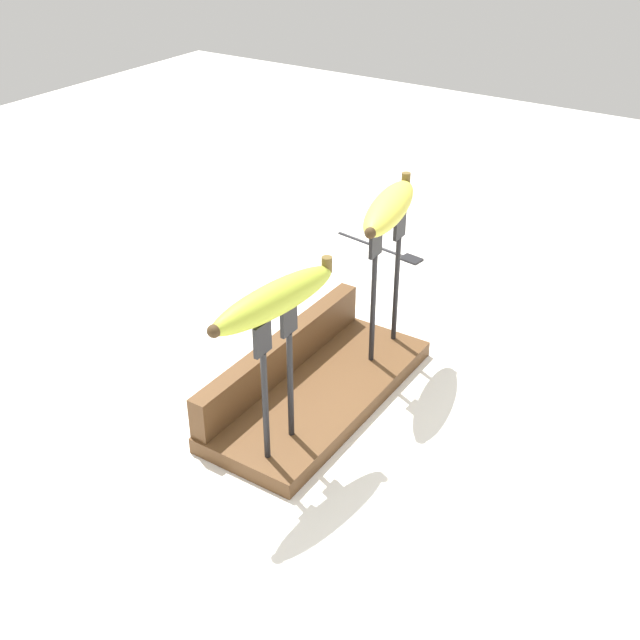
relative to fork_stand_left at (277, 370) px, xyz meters
name	(u,v)px	position (x,y,z in m)	size (l,w,h in m)	color
ground_plane	(320,400)	(0.12, 0.02, -0.13)	(3.00, 3.00, 0.00)	silver
wooden_board	(320,393)	(0.12, 0.02, -0.12)	(0.34, 0.14, 0.02)	brown
board_backstop	(281,355)	(0.12, 0.08, -0.08)	(0.34, 0.02, 0.05)	brown
fork_stand_left	(277,370)	(0.00, 0.00, 0.00)	(0.07, 0.01, 0.18)	black
fork_stand_right	(386,275)	(0.24, 0.00, 0.01)	(0.09, 0.01, 0.19)	black
banana_raised_left	(275,299)	(0.00, 0.00, 0.09)	(0.18, 0.06, 0.04)	#B2C138
banana_raised_right	(389,207)	(0.24, 0.00, 0.10)	(0.17, 0.08, 0.04)	#DBD147
fork_fallen_near	(389,250)	(0.56, 0.16, -0.12)	(0.04, 0.18, 0.01)	black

